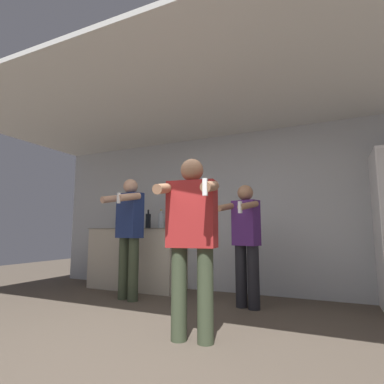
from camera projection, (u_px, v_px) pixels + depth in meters
name	position (u px, v px, depth m)	size (l,w,h in m)	color
ground_plane	(133.00, 363.00, 2.18)	(14.00, 14.00, 0.00)	#4C4238
wall_back	(236.00, 211.00, 4.83)	(7.00, 0.06, 2.55)	#B2B7BC
ceiling_slab	(203.00, 101.00, 3.74)	(7.00, 3.24, 0.05)	silver
counter	(137.00, 258.00, 5.08)	(1.63, 0.68, 1.00)	#BCB29E
bottle_amber_bourbon	(161.00, 220.00, 4.97)	(0.09, 0.09, 0.32)	silver
bottle_short_whiskey	(148.00, 221.00, 5.08)	(0.09, 0.09, 0.32)	black
bottle_dark_rum	(122.00, 222.00, 5.30)	(0.06, 0.06, 0.29)	#563314
bottle_tall_gin	(129.00, 223.00, 5.24)	(0.06, 0.06, 0.23)	#194723
person_woman_foreground	(192.00, 234.00, 2.70)	(0.55, 0.48, 1.62)	#38422D
person_man_side	(129.00, 229.00, 4.28)	(0.55, 0.55, 1.71)	#38422D
person_spectator_back	(246.00, 240.00, 3.82)	(0.48, 0.57, 1.55)	black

